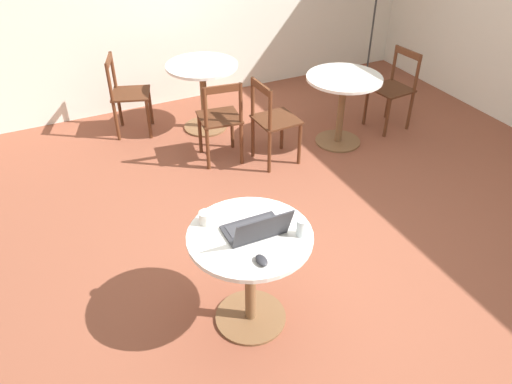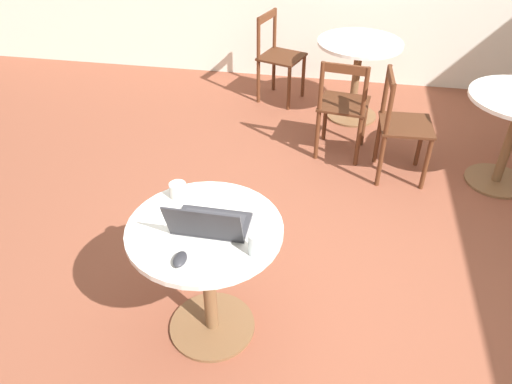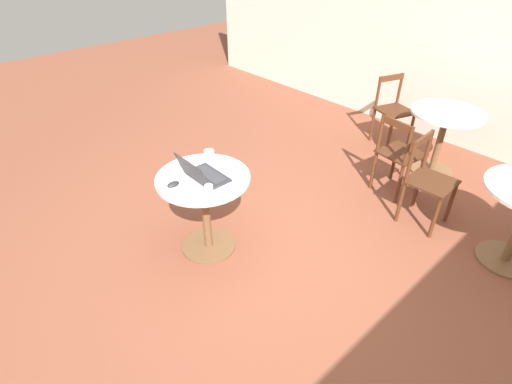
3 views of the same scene
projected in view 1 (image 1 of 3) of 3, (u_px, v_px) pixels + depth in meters
ground_plane at (306, 258)px, 3.88m from camera, size 16.00×16.00×0.00m
cafe_table_near at (250, 258)px, 3.08m from camera, size 0.76×0.76×0.74m
cafe_table_mid at (343, 95)px, 5.06m from camera, size 0.76×0.76×0.74m
cafe_table_far at (203, 82)px, 5.33m from camera, size 0.76×0.76×0.74m
chair_mid_right at (394, 89)px, 5.42m from camera, size 0.43×0.43×0.86m
chair_mid_left at (273, 122)px, 4.80m from camera, size 0.41×0.41×0.86m
chair_far_front at (220, 120)px, 4.82m from camera, size 0.44×0.44×0.86m
chair_far_left at (127, 95)px, 5.31m from camera, size 0.49×0.49×0.86m
laptop at (256, 229)px, 2.94m from camera, size 0.36×0.29×0.22m
mouse at (262, 260)px, 2.76m from camera, size 0.06×0.10×0.03m
mug at (206, 218)px, 3.03m from camera, size 0.12×0.09×0.08m
drinking_glass at (301, 228)px, 2.93m from camera, size 0.06×0.06×0.11m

